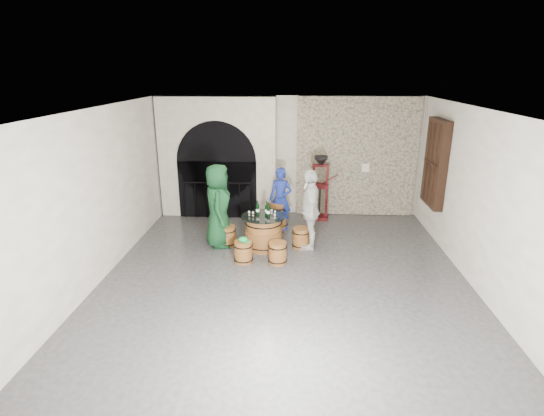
# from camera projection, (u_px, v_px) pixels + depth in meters

# --- Properties ---
(ground) EXTENTS (8.00, 8.00, 0.00)m
(ground) POSITION_uv_depth(u_px,v_px,m) (284.00, 279.00, 8.19)
(ground) COLOR #313134
(ground) RESTS_ON ground
(wall_back) EXTENTS (8.00, 0.00, 8.00)m
(wall_back) POSITION_uv_depth(u_px,v_px,m) (289.00, 156.00, 11.48)
(wall_back) COLOR beige
(wall_back) RESTS_ON ground
(wall_front) EXTENTS (8.00, 0.00, 8.00)m
(wall_front) POSITION_uv_depth(u_px,v_px,m) (274.00, 328.00, 3.89)
(wall_front) COLOR beige
(wall_front) RESTS_ON ground
(wall_left) EXTENTS (0.00, 8.00, 8.00)m
(wall_left) POSITION_uv_depth(u_px,v_px,m) (97.00, 197.00, 7.87)
(wall_left) COLOR beige
(wall_left) RESTS_ON ground
(wall_right) EXTENTS (0.00, 8.00, 8.00)m
(wall_right) POSITION_uv_depth(u_px,v_px,m) (483.00, 203.00, 7.50)
(wall_right) COLOR beige
(wall_right) RESTS_ON ground
(ceiling) EXTENTS (8.00, 8.00, 0.00)m
(ceiling) POSITION_uv_depth(u_px,v_px,m) (286.00, 110.00, 7.19)
(ceiling) COLOR beige
(ceiling) RESTS_ON wall_back
(stone_facing_panel) EXTENTS (3.20, 0.12, 3.18)m
(stone_facing_panel) POSITION_uv_depth(u_px,v_px,m) (356.00, 158.00, 11.33)
(stone_facing_panel) COLOR #ABA389
(stone_facing_panel) RESTS_ON ground
(arched_opening) EXTENTS (3.10, 0.60, 3.19)m
(arched_opening) POSITION_uv_depth(u_px,v_px,m) (218.00, 158.00, 11.34)
(arched_opening) COLOR beige
(arched_opening) RESTS_ON ground
(shuttered_window) EXTENTS (0.23, 1.10, 2.00)m
(shuttered_window) POSITION_uv_depth(u_px,v_px,m) (435.00, 163.00, 9.72)
(shuttered_window) COLOR black
(shuttered_window) RESTS_ON wall_right
(barrel_table) EXTENTS (1.00, 1.00, 0.77)m
(barrel_table) POSITION_uv_depth(u_px,v_px,m) (264.00, 232.00, 9.47)
(barrel_table) COLOR brown
(barrel_table) RESTS_ON ground
(barrel_stool_left) EXTENTS (0.40, 0.40, 0.47)m
(barrel_stool_left) POSITION_uv_depth(u_px,v_px,m) (227.00, 236.00, 9.66)
(barrel_stool_left) COLOR brown
(barrel_stool_left) RESTS_ON ground
(barrel_stool_far) EXTENTS (0.40, 0.40, 0.47)m
(barrel_stool_far) POSITION_uv_depth(u_px,v_px,m) (275.00, 226.00, 10.28)
(barrel_stool_far) COLOR brown
(barrel_stool_far) RESTS_ON ground
(barrel_stool_right) EXTENTS (0.40, 0.40, 0.47)m
(barrel_stool_right) POSITION_uv_depth(u_px,v_px,m) (301.00, 238.00, 9.55)
(barrel_stool_right) COLOR brown
(barrel_stool_right) RESTS_ON ground
(barrel_stool_near_right) EXTENTS (0.40, 0.40, 0.47)m
(barrel_stool_near_right) POSITION_uv_depth(u_px,v_px,m) (278.00, 253.00, 8.78)
(barrel_stool_near_right) COLOR brown
(barrel_stool_near_right) RESTS_ON ground
(barrel_stool_near_left) EXTENTS (0.40, 0.40, 0.47)m
(barrel_stool_near_left) POSITION_uv_depth(u_px,v_px,m) (243.00, 252.00, 8.82)
(barrel_stool_near_left) COLOR brown
(barrel_stool_near_left) RESTS_ON ground
(green_cap) EXTENTS (0.24, 0.19, 0.11)m
(green_cap) POSITION_uv_depth(u_px,v_px,m) (243.00, 240.00, 8.73)
(green_cap) COLOR #0E9C41
(green_cap) RESTS_ON barrel_stool_near_left
(person_green) EXTENTS (0.71, 0.99, 1.89)m
(person_green) POSITION_uv_depth(u_px,v_px,m) (218.00, 206.00, 9.46)
(person_green) COLOR #103C1D
(person_green) RESTS_ON ground
(person_blue) EXTENTS (0.66, 0.53, 1.57)m
(person_blue) POSITION_uv_depth(u_px,v_px,m) (281.00, 199.00, 10.51)
(person_blue) COLOR navy
(person_blue) RESTS_ON ground
(person_white) EXTENTS (0.47, 1.07, 1.81)m
(person_white) POSITION_uv_depth(u_px,v_px,m) (310.00, 210.00, 9.35)
(person_white) COLOR silver
(person_white) RESTS_ON ground
(wine_bottle_left) EXTENTS (0.08, 0.08, 0.32)m
(wine_bottle_left) POSITION_uv_depth(u_px,v_px,m) (258.00, 209.00, 9.40)
(wine_bottle_left) COLOR black
(wine_bottle_left) RESTS_ON barrel_table
(wine_bottle_center) EXTENTS (0.08, 0.08, 0.32)m
(wine_bottle_center) POSITION_uv_depth(u_px,v_px,m) (268.00, 211.00, 9.28)
(wine_bottle_center) COLOR black
(wine_bottle_center) RESTS_ON barrel_table
(wine_bottle_right) EXTENTS (0.08, 0.08, 0.32)m
(wine_bottle_right) POSITION_uv_depth(u_px,v_px,m) (267.00, 209.00, 9.37)
(wine_bottle_right) COLOR black
(wine_bottle_right) RESTS_ON barrel_table
(tasting_glass_a) EXTENTS (0.05, 0.05, 0.10)m
(tasting_glass_a) POSITION_uv_depth(u_px,v_px,m) (253.00, 214.00, 9.34)
(tasting_glass_a) COLOR #C17E25
(tasting_glass_a) RESTS_ON barrel_table
(tasting_glass_b) EXTENTS (0.05, 0.05, 0.10)m
(tasting_glass_b) POSITION_uv_depth(u_px,v_px,m) (275.00, 213.00, 9.39)
(tasting_glass_b) COLOR #C17E25
(tasting_glass_b) RESTS_ON barrel_table
(tasting_glass_c) EXTENTS (0.05, 0.05, 0.10)m
(tasting_glass_c) POSITION_uv_depth(u_px,v_px,m) (259.00, 209.00, 9.64)
(tasting_glass_c) COLOR #C17E25
(tasting_glass_c) RESTS_ON barrel_table
(tasting_glass_d) EXTENTS (0.05, 0.05, 0.10)m
(tasting_glass_d) POSITION_uv_depth(u_px,v_px,m) (272.00, 211.00, 9.49)
(tasting_glass_d) COLOR #C17E25
(tasting_glass_d) RESTS_ON barrel_table
(tasting_glass_e) EXTENTS (0.05, 0.05, 0.10)m
(tasting_glass_e) POSITION_uv_depth(u_px,v_px,m) (275.00, 216.00, 9.19)
(tasting_glass_e) COLOR #C17E25
(tasting_glass_e) RESTS_ON barrel_table
(tasting_glass_f) EXTENTS (0.05, 0.05, 0.10)m
(tasting_glass_f) POSITION_uv_depth(u_px,v_px,m) (249.00, 213.00, 9.37)
(tasting_glass_f) COLOR #C17E25
(tasting_glass_f) RESTS_ON barrel_table
(side_barrel) EXTENTS (0.51, 0.51, 0.68)m
(side_barrel) POSITION_uv_depth(u_px,v_px,m) (278.00, 215.00, 10.73)
(side_barrel) COLOR brown
(side_barrel) RESTS_ON ground
(corking_press) EXTENTS (0.72, 0.45, 1.72)m
(corking_press) POSITION_uv_depth(u_px,v_px,m) (320.00, 183.00, 11.15)
(corking_press) COLOR #440B0E
(corking_press) RESTS_ON ground
(control_box) EXTENTS (0.18, 0.10, 0.22)m
(control_box) POSITION_uv_depth(u_px,v_px,m) (366.00, 167.00, 11.32)
(control_box) COLOR silver
(control_box) RESTS_ON wall_back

